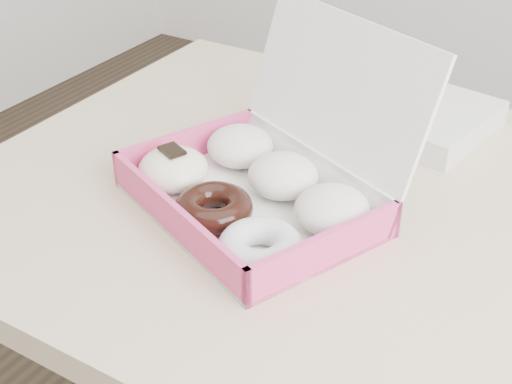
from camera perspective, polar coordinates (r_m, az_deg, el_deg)
The scene contains 3 objects.
table at distance 0.98m, azimuth 11.04°, elevation -5.92°, with size 1.20×0.80×0.75m.
donut_box at distance 0.93m, azimuth 0.29°, elevation 0.95°, with size 0.40×0.39×0.23m.
newspapers at distance 1.17m, azimuth 11.87°, elevation 6.32°, with size 0.25×0.20×0.04m, color white.
Camera 1 is at (0.23, -0.74, 1.27)m, focal length 50.00 mm.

